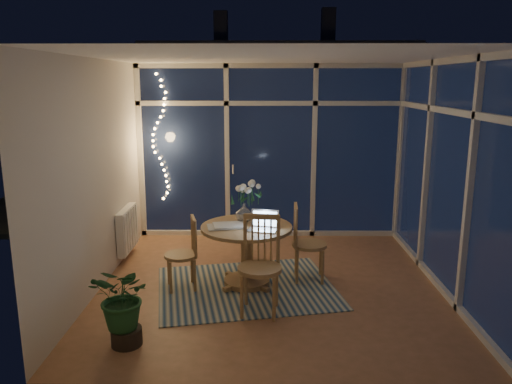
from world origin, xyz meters
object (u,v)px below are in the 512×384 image
chair_right (310,243)px  chair_front (260,266)px  chair_left (181,253)px  laptop (263,220)px  potted_plant (125,306)px  flower_vase (244,213)px  dining_table (247,256)px

chair_right → chair_front: chair_front is taller
chair_left → chair_right: (1.49, 0.27, 0.04)m
laptop → potted_plant: size_ratio=0.41×
chair_left → chair_right: 1.52m
chair_left → flower_vase: size_ratio=4.09×
dining_table → chair_left: 0.76m
potted_plant → chair_right: bearing=40.5°
laptop → potted_plant: 1.80m
dining_table → chair_left: chair_left is taller
dining_table → chair_right: chair_right is taller
potted_plant → chair_front: bearing=28.2°
chair_front → potted_plant: (-1.21, -0.65, -0.13)m
chair_left → potted_plant: size_ratio=1.13×
dining_table → flower_vase: (-0.03, 0.20, 0.46)m
chair_front → flower_vase: (-0.19, 0.94, 0.31)m
chair_left → laptop: laptop is taller
chair_right → chair_front: size_ratio=0.92×
chair_right → flower_vase: (-0.78, 0.06, 0.35)m
chair_left → potted_plant: chair_left is taller
dining_table → flower_vase: bearing=99.5°
dining_table → chair_right: size_ratio=1.12×
chair_right → laptop: 0.73m
flower_vase → potted_plant: (-1.02, -1.59, -0.44)m
dining_table → laptop: laptop is taller
chair_left → flower_vase: bearing=100.1°
potted_plant → dining_table: bearing=52.9°
dining_table → chair_front: size_ratio=1.03×
dining_table → chair_right: 0.77m
flower_vase → laptop: bearing=-59.2°
chair_right → laptop: size_ratio=3.01×
laptop → chair_left: bearing=-170.1°
chair_left → chair_front: size_ratio=0.84×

